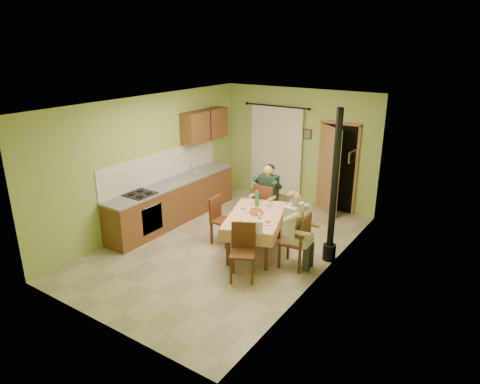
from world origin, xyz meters
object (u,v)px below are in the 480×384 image
Objects in this scene: chair_left at (223,229)px; dining_table at (255,233)px; man_far at (268,189)px; stove_flue at (333,208)px; chair_far at (267,215)px; chair_near at (243,263)px; man_right at (295,221)px; chair_right at (295,252)px.

dining_table is at bearing 89.72° from chair_left.
dining_table is 1.91× the size of chair_left.
stove_flue is (1.67, -0.59, 0.15)m from man_far.
stove_flue is at bearing -20.90° from man_far.
chair_left is at bearing 164.92° from dining_table.
man_far is at bearing 90.00° from chair_far.
man_right is (0.53, 0.86, 0.59)m from chair_near.
stove_flue is at bearing -39.63° from chair_right.
stove_flue is (2.05, 0.53, 0.74)m from chair_left.
chair_left is at bearing 83.87° from man_right.
dining_table is 0.74m from chair_left.
chair_far is at bearing 43.34° from chair_right.
chair_right is 1.03m from stove_flue.
stove_flue is at bearing 100.25° from chair_left.
chair_far is at bearing 90.01° from dining_table.
stove_flue is at bearing -40.54° from man_right.
chair_far is 1.05× the size of chair_near.
chair_left is 0.34× the size of stove_flue.
man_far is (-0.00, 0.02, 0.59)m from chair_far.
chair_right is 0.36× the size of stove_flue.
chair_far reaches higher than chair_right.
chair_near is 1.02m from chair_right.
dining_table is 1.54m from stove_flue.
man_right is at bearing -44.75° from chair_far.
chair_far is 1.01× the size of chair_right.
chair_left is 1.72m from man_right.
chair_far is at bearing 42.97° from man_right.
man_far is at bearing 160.71° from stove_flue.
chair_right is at bearing -25.99° from dining_table.
stove_flue is (1.67, -0.57, 0.73)m from chair_far.
stove_flue is at bearing 0.99° from dining_table.
man_far is (-0.36, 1.06, 0.50)m from dining_table.
chair_near is 2.23m from man_far.
chair_far is 2.14m from chair_near.
chair_right is (0.89, -0.11, -0.09)m from dining_table.
man_right reaches higher than chair_right.
chair_near is 0.97× the size of chair_right.
man_right is at bearing 83.67° from chair_left.
chair_near is (0.35, -0.97, -0.09)m from dining_table.
chair_near is at bearing -89.00° from dining_table.
chair_right reaches higher than dining_table.
dining_table is 1.31× the size of man_far.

